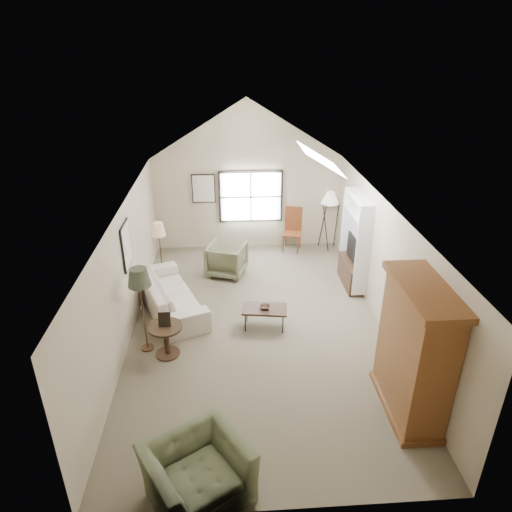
{
  "coord_description": "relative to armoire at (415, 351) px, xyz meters",
  "views": [
    {
      "loc": [
        -0.55,
        -7.71,
        5.32
      ],
      "look_at": [
        0.0,
        0.4,
        1.4
      ],
      "focal_mm": 32.0,
      "sensor_mm": 36.0,
      "label": 1
    }
  ],
  "objects": [
    {
      "name": "tan_lamp",
      "position": [
        -4.3,
        4.42,
        -0.32
      ],
      "size": [
        0.4,
        0.4,
        1.55
      ],
      "primitive_type": null,
      "rotation": [
        0.0,
        0.0,
        0.38
      ],
      "color": "tan",
      "rests_on": "ground"
    },
    {
      "name": "media_console",
      "position": [
        0.14,
        4.0,
        -0.8
      ],
      "size": [
        0.34,
        1.18,
        0.6
      ],
      "primitive_type": "cube",
      "color": "#382316",
      "rests_on": "ground"
    },
    {
      "name": "room_shell",
      "position": [
        -2.18,
        2.4,
        2.11
      ],
      "size": [
        5.01,
        8.01,
        4.0
      ],
      "color": "#655B48",
      "rests_on": "ground"
    },
    {
      "name": "dark_lamp",
      "position": [
        -4.3,
        1.82,
        -0.23
      ],
      "size": [
        0.54,
        0.54,
        1.73
      ],
      "primitive_type": null,
      "rotation": [
        0.0,
        0.0,
        0.38
      ],
      "color": "#272B1E",
      "rests_on": "ground"
    },
    {
      "name": "tv_panel",
      "position": [
        0.14,
        4.0,
        -0.18
      ],
      "size": [
        0.05,
        0.9,
        0.55
      ],
      "primitive_type": "cube",
      "color": "black",
      "rests_on": "media_console"
    },
    {
      "name": "armchair_near",
      "position": [
        -3.2,
        -1.3,
        -0.71
      ],
      "size": [
        1.59,
        1.54,
        0.79
      ],
      "primitive_type": "imported",
      "rotation": [
        0.0,
        0.0,
        0.54
      ],
      "color": "#525A3F",
      "rests_on": "ground"
    },
    {
      "name": "coffee_table",
      "position": [
        -2.04,
        2.37,
        -0.87
      ],
      "size": [
        0.94,
        0.61,
        0.45
      ],
      "primitive_type": "cube",
      "rotation": [
        0.0,
        0.0,
        -0.14
      ],
      "color": "#342415",
      "rests_on": "ground"
    },
    {
      "name": "window",
      "position": [
        -2.08,
        6.36,
        0.35
      ],
      "size": [
        1.72,
        0.08,
        1.42
      ],
      "primitive_type": "cube",
      "color": "black",
      "rests_on": "room_shell"
    },
    {
      "name": "side_table",
      "position": [
        -3.9,
        1.62,
        -0.79
      ],
      "size": [
        0.81,
        0.81,
        0.62
      ],
      "primitive_type": "cylinder",
      "rotation": [
        0.0,
        0.0,
        0.38
      ],
      "color": "#362716",
      "rests_on": "ground"
    },
    {
      "name": "skylight",
      "position": [
        -0.88,
        3.3,
        2.12
      ],
      "size": [
        0.8,
        1.2,
        0.52
      ],
      "primitive_type": null,
      "color": "white",
      "rests_on": "room_shell"
    },
    {
      "name": "tripod_lamp",
      "position": [
        0.02,
        6.1,
        -0.27
      ],
      "size": [
        0.51,
        0.51,
        1.67
      ],
      "primitive_type": null,
      "rotation": [
        0.0,
        0.0,
        0.06
      ],
      "color": "silver",
      "rests_on": "ground"
    },
    {
      "name": "wall_art",
      "position": [
        -4.06,
        4.34,
        0.63
      ],
      "size": [
        1.97,
        3.71,
        0.88
      ],
      "color": "black",
      "rests_on": "room_shell"
    },
    {
      "name": "bowl",
      "position": [
        -2.04,
        2.37,
        -0.62
      ],
      "size": [
        0.24,
        0.24,
        0.05
      ],
      "primitive_type": "imported",
      "rotation": [
        0.0,
        0.0,
        -0.14
      ],
      "color": "#331E15",
      "rests_on": "coffee_table"
    },
    {
      "name": "sofa",
      "position": [
        -4.0,
        3.22,
        -0.74
      ],
      "size": [
        1.83,
        2.66,
        0.72
      ],
      "primitive_type": "imported",
      "rotation": [
        0.0,
        0.0,
        1.95
      ],
      "color": "beige",
      "rests_on": "ground"
    },
    {
      "name": "armchair_far",
      "position": [
        -2.77,
        4.75,
        -0.7
      ],
      "size": [
        1.1,
        1.12,
        0.81
      ],
      "primitive_type": "imported",
      "rotation": [
        0.0,
        0.0,
        2.82
      ],
      "color": "#626647",
      "rests_on": "ground"
    },
    {
      "name": "tv_alcove",
      "position": [
        0.16,
        4.0,
        0.05
      ],
      "size": [
        0.32,
        1.3,
        2.1
      ],
      "primitive_type": "cube",
      "color": "white",
      "rests_on": "ground"
    },
    {
      "name": "side_chair",
      "position": [
        -0.98,
        6.03,
        -0.5
      ],
      "size": [
        0.58,
        0.58,
        1.19
      ],
      "primitive_type": "cube",
      "rotation": [
        0.0,
        0.0,
        -0.29
      ],
      "color": "brown",
      "rests_on": "ground"
    },
    {
      "name": "armoire",
      "position": [
        0.0,
        0.0,
        0.0
      ],
      "size": [
        0.6,
        1.5,
        2.2
      ],
      "primitive_type": "cube",
      "color": "brown",
      "rests_on": "ground"
    }
  ]
}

